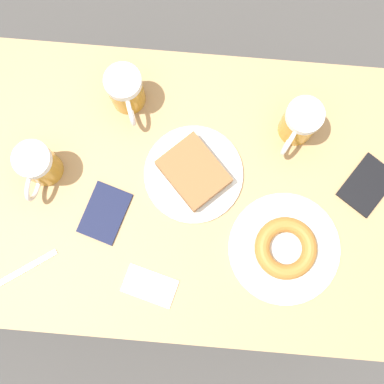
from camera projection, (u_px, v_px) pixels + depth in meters
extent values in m
plane|color=#474442|center=(192.00, 221.00, 1.93)|extent=(8.00, 8.00, 0.00)
cube|color=tan|center=(192.00, 194.00, 1.24)|extent=(0.68, 1.00, 0.03)
cylinder|color=black|center=(341.00, 326.00, 1.55)|extent=(0.04, 0.04, 0.68)
cylinder|color=black|center=(349.00, 126.00, 1.63)|extent=(0.04, 0.04, 0.68)
cylinder|color=black|center=(27.00, 299.00, 1.56)|extent=(0.04, 0.04, 0.68)
cylinder|color=black|center=(52.00, 102.00, 1.64)|extent=(0.04, 0.04, 0.68)
cylinder|color=#2D2823|center=(0.00, 271.00, 1.69)|extent=(0.03, 0.03, 0.44)
cylinder|color=#2D2823|center=(21.00, 163.00, 1.74)|extent=(0.03, 0.03, 0.44)
cylinder|color=white|center=(195.00, 174.00, 1.23)|extent=(0.23, 0.23, 0.01)
cube|color=brown|center=(195.00, 172.00, 1.20)|extent=(0.18, 0.18, 0.04)
cylinder|color=white|center=(284.00, 249.00, 1.21)|extent=(0.25, 0.25, 0.01)
torus|color=#B2702D|center=(286.00, 248.00, 1.18)|extent=(0.14, 0.14, 0.03)
cylinder|color=#C68C23|center=(126.00, 91.00, 1.21)|extent=(0.08, 0.08, 0.10)
cylinder|color=white|center=(123.00, 82.00, 1.15)|extent=(0.08, 0.08, 0.02)
torus|color=silver|center=(130.00, 108.00, 1.19)|extent=(0.08, 0.03, 0.08)
cylinder|color=#C68C23|center=(299.00, 123.00, 1.20)|extent=(0.08, 0.08, 0.10)
cylinder|color=white|center=(305.00, 115.00, 1.14)|extent=(0.08, 0.08, 0.02)
torus|color=silver|center=(290.00, 139.00, 1.18)|extent=(0.08, 0.04, 0.08)
cylinder|color=#C68C23|center=(40.00, 165.00, 1.19)|extent=(0.08, 0.08, 0.10)
cylinder|color=white|center=(32.00, 159.00, 1.12)|extent=(0.08, 0.08, 0.02)
torus|color=silver|center=(33.00, 184.00, 1.17)|extent=(0.08, 0.02, 0.08)
cube|color=white|center=(150.00, 286.00, 1.20)|extent=(0.09, 0.13, 0.00)
cube|color=silver|center=(25.00, 269.00, 1.20)|extent=(0.10, 0.14, 0.00)
cube|color=#141938|center=(105.00, 213.00, 1.22)|extent=(0.15, 0.12, 0.01)
cube|color=black|center=(367.00, 185.00, 1.23)|extent=(0.15, 0.14, 0.01)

